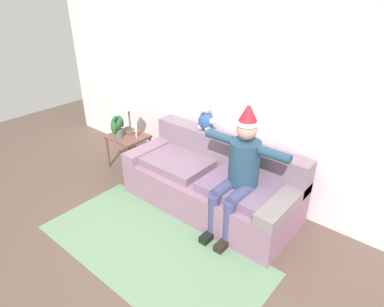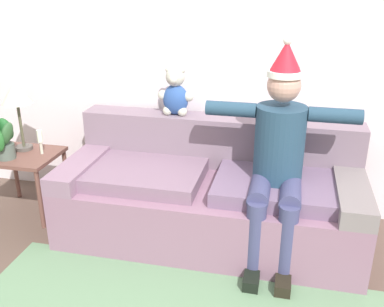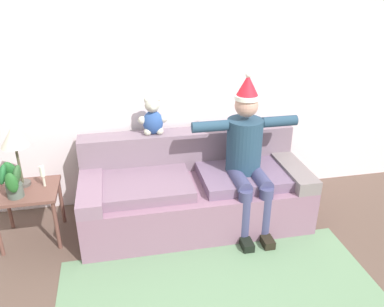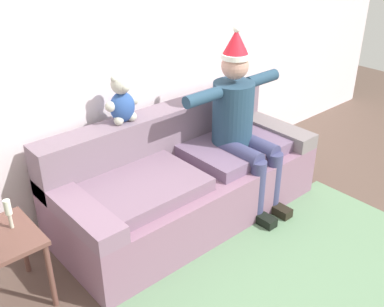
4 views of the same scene
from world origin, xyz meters
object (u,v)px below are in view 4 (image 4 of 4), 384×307
at_px(couch, 184,179).
at_px(candle_short, 8,210).
at_px(person_seated, 241,120).
at_px(teddy_bear, 122,101).

xyz_separation_m(couch, candle_short, (-1.40, 0.01, 0.33)).
relative_size(person_seated, candle_short, 7.51).
distance_m(person_seated, teddy_bear, 0.98).
height_order(couch, candle_short, couch).
height_order(teddy_bear, candle_short, teddy_bear).
height_order(person_seated, candle_short, person_seated).
bearing_deg(candle_short, couch, -0.36).
bearing_deg(candle_short, person_seated, -5.36).
bearing_deg(couch, candle_short, 179.64).
bearing_deg(teddy_bear, couch, -40.25).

